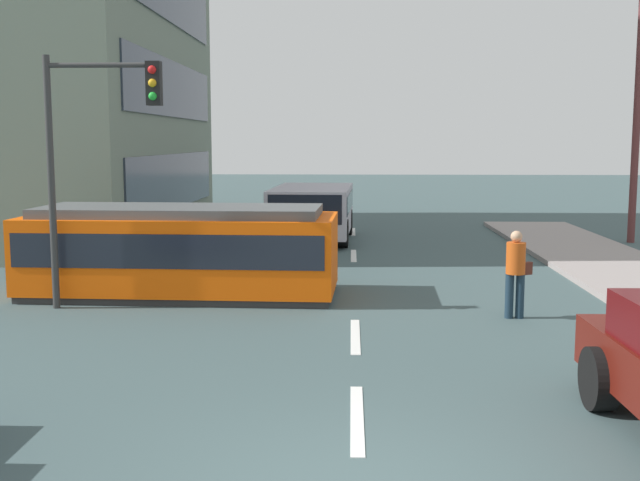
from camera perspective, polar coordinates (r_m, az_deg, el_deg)
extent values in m
plane|color=#3D5153|center=(17.46, 2.52, -3.75)|extent=(120.00, 120.00, 0.00)
cube|color=silver|center=(9.73, 2.72, -12.81)|extent=(0.16, 2.40, 0.01)
cube|color=silver|center=(13.55, 2.59, -6.98)|extent=(0.16, 2.40, 0.01)
cube|color=silver|center=(22.83, 2.47, -1.11)|extent=(0.16, 2.40, 0.01)
cube|color=silver|center=(28.78, 2.43, 0.64)|extent=(0.16, 2.40, 0.01)
cube|color=#2D3847|center=(28.20, -10.46, 4.30)|extent=(0.06, 12.57, 1.92)
cube|color=#2D3847|center=(28.22, -10.62, 10.80)|extent=(0.06, 12.57, 1.92)
cube|color=#F85607|center=(17.16, -10.11, -0.85)|extent=(6.75, 2.72, 1.59)
cube|color=#2D2D2D|center=(17.30, -10.04, -3.71)|extent=(6.61, 2.59, 0.15)
cube|color=#4F5254|center=(17.05, -10.17, 2.13)|extent=(6.07, 2.32, 0.20)
cube|color=#1E232D|center=(17.13, -10.12, -0.22)|extent=(6.48, 2.75, 0.70)
cube|color=#B8B3C0|center=(26.23, -0.55, 2.29)|extent=(2.70, 5.44, 1.50)
cube|color=black|center=(23.61, -1.11, 2.28)|extent=(2.25, 0.21, 0.90)
cube|color=black|center=(26.21, -0.56, 2.88)|extent=(2.71, 4.64, 0.60)
cylinder|color=black|center=(24.60, -0.90, 0.55)|extent=(2.58, 1.00, 0.90)
cylinder|color=black|center=(27.98, -0.25, 1.37)|extent=(2.58, 1.00, 0.90)
cylinder|color=#1A2E3E|center=(15.24, 13.65, -3.96)|extent=(0.16, 0.16, 0.85)
cylinder|color=#1A2E3E|center=(15.28, 14.39, -3.95)|extent=(0.16, 0.16, 0.85)
cylinder|color=#CC4F16|center=(15.14, 14.10, -1.26)|extent=(0.36, 0.36, 0.60)
sphere|color=tan|center=(15.08, 14.15, 0.28)|extent=(0.22, 0.22, 0.22)
cube|color=#532419|center=(15.26, 14.85, -1.98)|extent=(0.22, 0.18, 0.24)
cylinder|color=black|center=(10.48, 19.68, -9.48)|extent=(0.30, 0.81, 0.80)
cylinder|color=#333333|center=(16.32, -19.01, 3.92)|extent=(0.14, 0.14, 4.99)
cylinder|color=#333333|center=(16.01, -15.78, 12.21)|extent=(2.10, 0.10, 0.10)
cube|color=black|center=(15.69, -12.02, 11.15)|extent=(0.28, 0.24, 0.84)
sphere|color=red|center=(15.59, -12.17, 12.09)|extent=(0.16, 0.16, 0.16)
sphere|color=gold|center=(15.57, -12.14, 11.18)|extent=(0.16, 0.16, 0.16)
sphere|color=green|center=(15.55, -12.12, 10.26)|extent=(0.16, 0.16, 0.16)
cylinder|color=brown|center=(27.59, 22.16, 8.99)|extent=(0.24, 0.24, 8.82)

